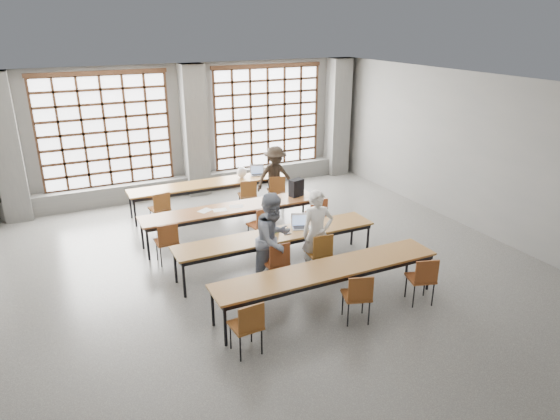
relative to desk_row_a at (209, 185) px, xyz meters
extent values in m
plane|color=#4F4F4C|center=(0.11, -3.78, -0.66)|extent=(11.00, 11.00, 0.00)
plane|color=silver|center=(0.11, -3.78, 2.84)|extent=(11.00, 11.00, 0.00)
plane|color=slate|center=(0.11, 1.72, 1.09)|extent=(10.00, 0.00, 10.00)
plane|color=slate|center=(0.11, -9.28, 1.09)|extent=(10.00, 0.00, 10.00)
plane|color=slate|center=(5.11, -3.78, 1.09)|extent=(0.00, 11.00, 11.00)
cube|color=#575654|center=(-4.39, 1.44, 1.09)|extent=(0.60, 0.55, 3.50)
cube|color=#575654|center=(0.11, 1.44, 1.09)|extent=(0.60, 0.55, 3.50)
cube|color=#575654|center=(4.61, 1.44, 1.09)|extent=(0.60, 0.55, 3.50)
cube|color=white|center=(-2.14, 1.70, 1.24)|extent=(3.20, 0.02, 2.80)
cube|color=black|center=(-2.14, 1.62, 1.24)|extent=(3.20, 0.05, 2.80)
cube|color=black|center=(-2.14, 1.62, -0.21)|extent=(3.32, 0.07, 0.10)
cube|color=black|center=(-2.14, 1.62, 2.69)|extent=(3.32, 0.07, 0.10)
cube|color=white|center=(2.36, 1.70, 1.24)|extent=(3.20, 0.02, 2.80)
cube|color=black|center=(2.36, 1.62, 1.24)|extent=(3.20, 0.05, 2.80)
cube|color=black|center=(2.36, 1.62, -0.21)|extent=(3.32, 0.07, 0.10)
cube|color=black|center=(2.36, 1.62, 2.69)|extent=(3.32, 0.07, 0.10)
cube|color=#575654|center=(0.11, 1.52, -0.41)|extent=(9.80, 0.35, 0.50)
cube|color=brown|center=(0.00, 0.00, 0.05)|extent=(4.00, 0.70, 0.04)
cube|color=black|center=(0.00, 0.00, -0.01)|extent=(3.90, 0.64, 0.08)
cylinder|color=black|center=(-1.92, -0.29, -0.32)|extent=(0.05, 0.05, 0.69)
cylinder|color=black|center=(-1.92, 0.29, -0.32)|extent=(0.05, 0.05, 0.69)
cylinder|color=black|center=(1.92, -0.29, -0.32)|extent=(0.05, 0.05, 0.69)
cylinder|color=black|center=(1.92, 0.29, -0.32)|extent=(0.05, 0.05, 0.69)
cube|color=brown|center=(-0.09, -1.89, 0.05)|extent=(4.00, 0.70, 0.04)
cube|color=black|center=(-0.09, -1.89, -0.01)|extent=(3.90, 0.64, 0.08)
cylinder|color=black|center=(-2.01, -2.18, -0.32)|extent=(0.05, 0.05, 0.69)
cylinder|color=black|center=(-2.01, -1.60, -0.32)|extent=(0.05, 0.05, 0.69)
cylinder|color=black|center=(1.83, -2.18, -0.32)|extent=(0.05, 0.05, 0.69)
cylinder|color=black|center=(1.83, -1.60, -0.32)|extent=(0.05, 0.05, 0.69)
cube|color=brown|center=(0.16, -3.63, 0.05)|extent=(4.00, 0.70, 0.04)
cube|color=black|center=(0.16, -3.63, -0.01)|extent=(3.90, 0.64, 0.08)
cylinder|color=black|center=(-1.76, -3.92, -0.32)|extent=(0.05, 0.05, 0.69)
cylinder|color=black|center=(-1.76, -3.34, -0.32)|extent=(0.05, 0.05, 0.69)
cylinder|color=black|center=(2.08, -3.92, -0.32)|extent=(0.05, 0.05, 0.69)
cylinder|color=black|center=(2.08, -3.34, -0.32)|extent=(0.05, 0.05, 0.69)
cube|color=brown|center=(0.33, -5.25, 0.05)|extent=(4.00, 0.70, 0.04)
cube|color=black|center=(0.33, -5.25, -0.01)|extent=(3.90, 0.64, 0.08)
cylinder|color=black|center=(-1.59, -5.54, -0.32)|extent=(0.05, 0.05, 0.69)
cylinder|color=black|center=(-1.59, -4.96, -0.32)|extent=(0.05, 0.05, 0.69)
cylinder|color=black|center=(2.25, -5.54, -0.32)|extent=(0.05, 0.05, 0.69)
cylinder|color=black|center=(2.25, -4.96, -0.32)|extent=(0.05, 0.05, 0.69)
cube|color=brown|center=(-1.40, -0.55, -0.21)|extent=(0.48, 0.48, 0.04)
cube|color=brown|center=(-1.37, -0.75, 0.02)|extent=(0.40, 0.09, 0.40)
cylinder|color=black|center=(-1.40, -0.55, -0.44)|extent=(0.02, 0.02, 0.45)
cube|color=brown|center=(0.80, -0.55, -0.21)|extent=(0.49, 0.49, 0.04)
cube|color=brown|center=(0.76, -0.75, 0.02)|extent=(0.40, 0.10, 0.40)
cylinder|color=black|center=(0.80, -0.55, -0.44)|extent=(0.02, 0.02, 0.45)
cube|color=brown|center=(1.60, -0.55, -0.21)|extent=(0.52, 0.52, 0.04)
cube|color=brown|center=(1.54, -0.74, 0.02)|extent=(0.39, 0.14, 0.40)
cylinder|color=black|center=(1.60, -0.55, -0.44)|extent=(0.02, 0.02, 0.45)
cube|color=brown|center=(-1.69, -2.44, -0.21)|extent=(0.42, 0.42, 0.04)
cube|color=brown|center=(-1.69, -2.64, 0.02)|extent=(0.40, 0.03, 0.40)
cylinder|color=black|center=(-1.69, -2.44, -0.44)|extent=(0.02, 0.02, 0.45)
cube|color=brown|center=(0.31, -2.44, -0.21)|extent=(0.50, 0.50, 0.04)
cube|color=brown|center=(0.35, -2.63, 0.02)|extent=(0.40, 0.11, 0.40)
cylinder|color=black|center=(0.31, -2.44, -0.44)|extent=(0.02, 0.02, 0.45)
cube|color=brown|center=(1.71, -2.44, -0.21)|extent=(0.50, 0.50, 0.04)
cube|color=brown|center=(1.66, -2.63, 0.02)|extent=(0.40, 0.12, 0.40)
cylinder|color=black|center=(1.71, -2.44, -0.44)|extent=(0.02, 0.02, 0.45)
cube|color=brown|center=(-0.14, -4.18, -0.21)|extent=(0.43, 0.43, 0.04)
cube|color=brown|center=(-0.13, -4.38, 0.02)|extent=(0.40, 0.04, 0.40)
cylinder|color=black|center=(-0.14, -4.18, -0.44)|extent=(0.02, 0.02, 0.45)
cube|color=brown|center=(0.76, -4.18, -0.21)|extent=(0.45, 0.45, 0.04)
cube|color=brown|center=(0.75, -4.38, 0.02)|extent=(0.40, 0.06, 0.40)
cylinder|color=black|center=(0.76, -4.18, -0.44)|extent=(0.02, 0.02, 0.45)
cube|color=brown|center=(-1.37, -5.80, -0.21)|extent=(0.45, 0.45, 0.04)
cube|color=brown|center=(-1.36, -6.00, 0.02)|extent=(0.40, 0.06, 0.40)
cylinder|color=black|center=(-1.37, -5.80, -0.44)|extent=(0.02, 0.02, 0.45)
cube|color=brown|center=(0.53, -5.80, -0.21)|extent=(0.53, 0.53, 0.04)
cube|color=brown|center=(0.47, -5.99, 0.02)|extent=(0.39, 0.15, 0.40)
cylinder|color=black|center=(0.53, -5.80, -0.44)|extent=(0.02, 0.02, 0.45)
cube|color=brown|center=(1.83, -5.80, -0.21)|extent=(0.52, 0.52, 0.04)
cube|color=brown|center=(1.77, -5.99, 0.02)|extent=(0.39, 0.15, 0.40)
cylinder|color=black|center=(1.83, -5.80, -0.44)|extent=(0.02, 0.02, 0.45)
imported|color=silver|center=(0.76, -4.13, 0.16)|extent=(0.67, 0.51, 1.66)
imported|color=#18274A|center=(-0.14, -4.13, 0.21)|extent=(1.05, 0.96, 1.75)
imported|color=black|center=(1.60, -0.50, 0.13)|extent=(1.05, 0.63, 1.60)
cube|color=silver|center=(0.71, -3.58, 0.08)|extent=(0.43, 0.37, 0.02)
cube|color=black|center=(0.71, -3.59, 0.09)|extent=(0.34, 0.27, 0.00)
cube|color=silver|center=(0.76, -3.44, 0.20)|extent=(0.36, 0.18, 0.26)
cube|color=#93B7FF|center=(0.75, -3.46, 0.17)|extent=(0.31, 0.15, 0.21)
cube|color=#B3B2B7|center=(1.35, 0.05, 0.08)|extent=(0.41, 0.34, 0.02)
cube|color=black|center=(1.35, 0.04, 0.09)|extent=(0.33, 0.25, 0.00)
cube|color=#B3B2B7|center=(1.38, 0.19, 0.20)|extent=(0.37, 0.15, 0.26)
cube|color=#86A7E9|center=(1.38, 0.17, 0.17)|extent=(0.31, 0.12, 0.21)
ellipsoid|color=silver|center=(1.11, -3.65, 0.08)|extent=(0.11, 0.09, 0.04)
cube|color=#2B8339|center=(0.11, -3.55, 0.11)|extent=(0.26, 0.14, 0.09)
cube|color=black|center=(0.34, -3.73, 0.07)|extent=(0.13, 0.06, 0.01)
cube|color=silver|center=(-0.69, -1.84, 0.07)|extent=(0.36, 0.33, 0.00)
cube|color=white|center=(-0.39, -1.94, 0.07)|extent=(0.32, 0.24, 0.00)
cube|color=silver|center=(0.01, -1.89, 0.07)|extent=(0.34, 0.27, 0.00)
cube|color=black|center=(1.51, -1.84, 0.27)|extent=(0.36, 0.27, 0.40)
ellipsoid|color=white|center=(0.90, 0.05, 0.21)|extent=(0.32, 0.29, 0.29)
cube|color=#A22814|center=(-1.37, -5.80, -0.16)|extent=(0.21, 0.14, 0.06)
camera|label=1|loc=(-3.57, -11.51, 3.90)|focal=32.00mm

